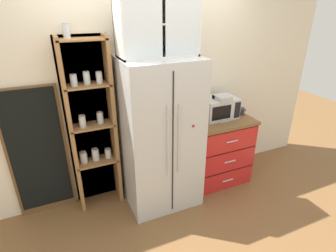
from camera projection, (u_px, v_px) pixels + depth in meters
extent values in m
plane|color=brown|center=(161.00, 196.00, 3.38)|extent=(10.65, 10.65, 0.00)
cube|color=silver|center=(147.00, 90.00, 3.18)|extent=(4.96, 0.10, 2.55)
cube|color=silver|center=(160.00, 134.00, 3.02)|extent=(0.82, 0.69, 1.73)
cube|color=black|center=(173.00, 148.00, 2.73)|extent=(0.01, 0.01, 1.59)
cylinder|color=silver|center=(168.00, 142.00, 2.67)|extent=(0.02, 0.02, 0.78)
cylinder|color=silver|center=(179.00, 140.00, 2.71)|extent=(0.02, 0.02, 0.78)
cube|color=red|center=(193.00, 126.00, 2.73)|extent=(0.02, 0.01, 0.02)
cube|color=brown|center=(91.00, 124.00, 3.02)|extent=(0.53, 0.04, 1.94)
cube|color=#9E7042|center=(71.00, 132.00, 2.83)|extent=(0.04, 0.23, 1.94)
cube|color=#9E7042|center=(113.00, 125.00, 2.99)|extent=(0.04, 0.23, 1.94)
cube|color=#9E7042|center=(97.00, 161.00, 3.08)|extent=(0.47, 0.23, 0.02)
cylinder|color=silver|center=(84.00, 158.00, 3.01)|extent=(0.08, 0.08, 0.12)
cylinder|color=#E0C67F|center=(84.00, 159.00, 3.02)|extent=(0.07, 0.07, 0.08)
cylinder|color=#B2B2B7|center=(83.00, 153.00, 2.98)|extent=(0.08, 0.08, 0.01)
cylinder|color=silver|center=(96.00, 155.00, 3.06)|extent=(0.08, 0.08, 0.13)
cylinder|color=#B77A38|center=(96.00, 156.00, 3.07)|extent=(0.07, 0.07, 0.09)
cylinder|color=#B2B2B7|center=(95.00, 149.00, 3.03)|extent=(0.08, 0.08, 0.01)
cylinder|color=silver|center=(108.00, 154.00, 3.12)|extent=(0.07, 0.07, 0.10)
cylinder|color=beige|center=(108.00, 155.00, 3.12)|extent=(0.06, 0.06, 0.07)
cylinder|color=#B2B2B7|center=(108.00, 149.00, 3.09)|extent=(0.07, 0.07, 0.01)
cube|color=#9E7042|center=(92.00, 126.00, 2.90)|extent=(0.47, 0.23, 0.02)
cylinder|color=silver|center=(82.00, 122.00, 2.81)|extent=(0.07, 0.07, 0.12)
cylinder|color=#2D2D2D|center=(83.00, 123.00, 2.82)|extent=(0.06, 0.06, 0.08)
cylinder|color=#B2B2B7|center=(82.00, 116.00, 2.79)|extent=(0.07, 0.07, 0.01)
cylinder|color=silver|center=(100.00, 118.00, 2.92)|extent=(0.07, 0.07, 0.11)
cylinder|color=#CCB78C|center=(100.00, 119.00, 2.92)|extent=(0.06, 0.06, 0.08)
cylinder|color=#B2B2B7|center=(100.00, 113.00, 2.89)|extent=(0.07, 0.07, 0.01)
cube|color=#9E7042|center=(87.00, 85.00, 2.71)|extent=(0.47, 0.23, 0.02)
cylinder|color=silver|center=(74.00, 81.00, 2.63)|extent=(0.07, 0.07, 0.11)
cylinder|color=white|center=(74.00, 82.00, 2.64)|extent=(0.06, 0.06, 0.07)
cylinder|color=#B2B2B7|center=(73.00, 75.00, 2.61)|extent=(0.06, 0.06, 0.01)
cylinder|color=silver|center=(87.00, 78.00, 2.69)|extent=(0.07, 0.07, 0.12)
cylinder|color=#382316|center=(87.00, 80.00, 2.70)|extent=(0.06, 0.06, 0.08)
cylinder|color=#B2B2B7|center=(86.00, 72.00, 2.66)|extent=(0.06, 0.06, 0.01)
cylinder|color=silver|center=(99.00, 78.00, 2.73)|extent=(0.07, 0.07, 0.11)
cylinder|color=white|center=(99.00, 80.00, 2.73)|extent=(0.06, 0.06, 0.07)
cylinder|color=#B2B2B7|center=(99.00, 72.00, 2.70)|extent=(0.06, 0.06, 0.01)
cube|color=#9E7042|center=(81.00, 39.00, 2.52)|extent=(0.47, 0.23, 0.02)
cylinder|color=silver|center=(66.00, 31.00, 2.46)|extent=(0.07, 0.07, 0.13)
cylinder|color=brown|center=(67.00, 34.00, 2.47)|extent=(0.06, 0.06, 0.09)
cylinder|color=#B2B2B7|center=(65.00, 23.00, 2.43)|extent=(0.06, 0.06, 0.01)
cube|color=red|center=(217.00, 151.00, 3.56)|extent=(0.78, 0.56, 0.85)
cube|color=brown|center=(220.00, 120.00, 3.38)|extent=(0.81, 0.59, 0.04)
cube|color=black|center=(228.00, 171.00, 3.39)|extent=(0.76, 0.00, 0.01)
cube|color=silver|center=(228.00, 180.00, 3.44)|extent=(0.16, 0.01, 0.01)
cube|color=black|center=(231.00, 152.00, 3.27)|extent=(0.76, 0.00, 0.01)
cube|color=silver|center=(230.00, 162.00, 3.32)|extent=(0.16, 0.01, 0.01)
cube|color=black|center=(233.00, 131.00, 3.16)|extent=(0.76, 0.00, 0.01)
cube|color=silver|center=(232.00, 141.00, 3.20)|extent=(0.16, 0.01, 0.01)
cube|color=silver|center=(218.00, 108.00, 3.36)|extent=(0.44, 0.32, 0.26)
cube|color=black|center=(222.00, 113.00, 3.20)|extent=(0.26, 0.01, 0.17)
cube|color=black|center=(237.00, 110.00, 3.29)|extent=(0.08, 0.01, 0.20)
cube|color=#B7B7BC|center=(221.00, 118.00, 3.35)|extent=(0.17, 0.20, 0.03)
cube|color=#B7B7BC|center=(218.00, 106.00, 3.35)|extent=(0.17, 0.06, 0.30)
cube|color=#B7B7BC|center=(222.00, 98.00, 3.24)|extent=(0.17, 0.20, 0.06)
cylinder|color=black|center=(222.00, 113.00, 3.31)|extent=(0.11, 0.11, 0.12)
cylinder|color=#2D2D33|center=(241.00, 111.00, 3.48)|extent=(0.09, 0.09, 0.09)
torus|color=#2D2D33|center=(244.00, 110.00, 3.50)|extent=(0.05, 0.01, 0.05)
cylinder|color=navy|center=(196.00, 119.00, 3.25)|extent=(0.07, 0.07, 0.09)
torus|color=navy|center=(199.00, 118.00, 3.27)|extent=(0.05, 0.01, 0.05)
cylinder|color=silver|center=(216.00, 109.00, 3.41)|extent=(0.07, 0.07, 0.19)
cone|color=silver|center=(217.00, 102.00, 3.37)|extent=(0.07, 0.07, 0.04)
cylinder|color=silver|center=(217.00, 99.00, 3.36)|extent=(0.03, 0.03, 0.07)
cylinder|color=black|center=(217.00, 96.00, 3.34)|extent=(0.03, 0.03, 0.01)
cylinder|color=navy|center=(220.00, 111.00, 3.34)|extent=(0.06, 0.06, 0.21)
cone|color=navy|center=(220.00, 102.00, 3.29)|extent=(0.06, 0.06, 0.04)
cylinder|color=navy|center=(221.00, 100.00, 3.28)|extent=(0.02, 0.02, 0.07)
cylinder|color=black|center=(221.00, 97.00, 3.27)|extent=(0.03, 0.03, 0.01)
cube|color=silver|center=(152.00, 22.00, 2.68)|extent=(0.79, 0.02, 0.62)
cube|color=silver|center=(158.00, 55.00, 2.68)|extent=(0.79, 0.32, 0.02)
cube|color=silver|center=(118.00, 25.00, 2.41)|extent=(0.02, 0.32, 0.62)
cube|color=silver|center=(193.00, 22.00, 2.69)|extent=(0.02, 0.32, 0.62)
cube|color=silver|center=(158.00, 23.00, 2.55)|extent=(0.76, 0.30, 0.02)
cube|color=silver|center=(143.00, 25.00, 2.35)|extent=(0.36, 0.01, 0.58)
cube|color=silver|center=(183.00, 24.00, 2.50)|extent=(0.36, 0.01, 0.58)
cylinder|color=silver|center=(131.00, 56.00, 2.57)|extent=(0.05, 0.05, 0.00)
cylinder|color=silver|center=(131.00, 53.00, 2.56)|extent=(0.01, 0.01, 0.07)
cone|color=silver|center=(131.00, 46.00, 2.53)|extent=(0.06, 0.06, 0.05)
cylinder|color=silver|center=(149.00, 55.00, 2.64)|extent=(0.05, 0.05, 0.00)
cylinder|color=silver|center=(149.00, 51.00, 2.62)|extent=(0.01, 0.01, 0.07)
cone|color=silver|center=(149.00, 45.00, 2.60)|extent=(0.06, 0.06, 0.05)
cylinder|color=silver|center=(166.00, 54.00, 2.71)|extent=(0.05, 0.05, 0.00)
cylinder|color=silver|center=(166.00, 50.00, 2.69)|extent=(0.01, 0.01, 0.07)
cone|color=silver|center=(166.00, 44.00, 2.67)|extent=(0.06, 0.06, 0.05)
cylinder|color=silver|center=(183.00, 52.00, 2.77)|extent=(0.05, 0.05, 0.00)
cylinder|color=silver|center=(183.00, 49.00, 2.76)|extent=(0.01, 0.01, 0.07)
cone|color=silver|center=(183.00, 43.00, 2.73)|extent=(0.06, 0.06, 0.05)
cylinder|color=white|center=(134.00, 19.00, 2.45)|extent=(0.06, 0.06, 0.07)
cylinder|color=white|center=(157.00, 19.00, 2.53)|extent=(0.06, 0.06, 0.07)
cylinder|color=white|center=(180.00, 18.00, 2.62)|extent=(0.06, 0.06, 0.07)
cube|color=brown|center=(38.00, 154.00, 2.87)|extent=(0.60, 0.04, 1.48)
cube|color=black|center=(38.00, 152.00, 2.84)|extent=(0.54, 0.01, 1.38)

